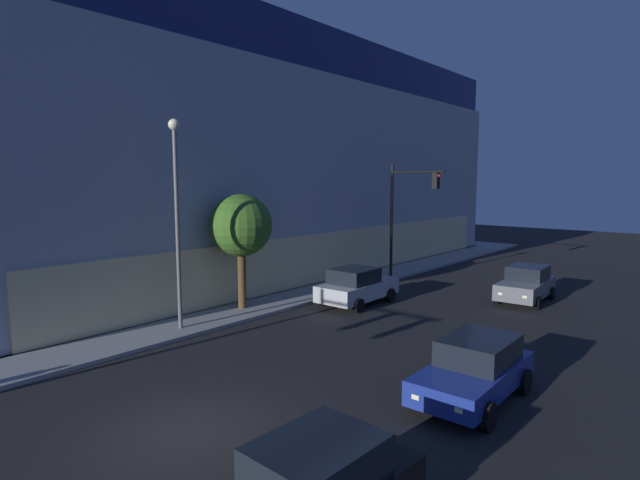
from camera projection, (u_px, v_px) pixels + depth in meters
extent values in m
plane|color=black|center=(188.00, 433.00, 11.85)|extent=(120.00, 120.00, 0.00)
cube|color=#4C4C51|center=(230.00, 261.00, 36.93)|extent=(40.05, 20.88, 0.15)
cube|color=#F5DC99|center=(337.00, 254.00, 30.31)|extent=(35.68, 0.60, 2.80)
cube|color=#A5A9B1|center=(228.00, 179.00, 36.24)|extent=(39.65, 20.48, 11.83)
cube|color=navy|center=(226.00, 76.00, 35.40)|extent=(38.85, 20.07, 2.64)
cylinder|color=black|center=(392.00, 221.00, 30.55)|extent=(0.18, 0.18, 6.75)
cylinder|color=black|center=(417.00, 172.00, 28.99)|extent=(0.37, 3.54, 0.12)
cube|color=black|center=(436.00, 181.00, 28.19)|extent=(0.34, 0.34, 0.90)
sphere|color=red|center=(439.00, 176.00, 28.03)|extent=(0.18, 0.18, 0.18)
cylinder|color=slate|center=(178.00, 230.00, 19.42)|extent=(0.16, 0.16, 7.74)
sphere|color=#F9EFC6|center=(174.00, 125.00, 18.95)|extent=(0.44, 0.44, 0.44)
cylinder|color=#523B1E|center=(242.00, 279.00, 22.85)|extent=(0.38, 0.38, 2.68)
sphere|color=#3A6721|center=(241.00, 225.00, 22.56)|extent=(2.81, 2.81, 2.81)
cube|color=black|center=(317.00, 461.00, 8.31)|extent=(2.21, 1.72, 0.71)
cylinder|color=black|center=(321.00, 468.00, 9.84)|extent=(0.67, 0.26, 0.67)
cube|color=navy|center=(473.00, 376.00, 13.54)|extent=(4.36, 1.92, 0.65)
cube|color=black|center=(479.00, 350.00, 13.71)|extent=(2.24, 1.71, 0.68)
cube|color=#F9F4CC|center=(460.00, 410.00, 11.56)|extent=(0.12, 0.20, 0.12)
cube|color=#F9F4CC|center=(416.00, 397.00, 12.27)|extent=(0.12, 0.20, 0.12)
cylinder|color=black|center=(488.00, 416.00, 11.96)|extent=(0.71, 0.25, 0.70)
cylinder|color=black|center=(418.00, 395.00, 13.13)|extent=(0.71, 0.25, 0.70)
cylinder|color=black|center=(524.00, 381.00, 14.02)|extent=(0.71, 0.25, 0.70)
cylinder|color=black|center=(461.00, 366.00, 15.19)|extent=(0.71, 0.25, 0.70)
cube|color=#B7BABF|center=(358.00, 289.00, 24.29)|extent=(4.46, 2.06, 0.76)
cube|color=black|center=(354.00, 276.00, 23.95)|extent=(2.16, 1.82, 0.69)
cube|color=#F9F4CC|center=(372.00, 281.00, 26.32)|extent=(0.12, 0.20, 0.12)
cube|color=#F9F4CC|center=(392.00, 284.00, 25.58)|extent=(0.12, 0.20, 0.12)
cylinder|color=black|center=(357.00, 290.00, 26.01)|extent=(0.67, 0.25, 0.67)
cylinder|color=black|center=(390.00, 295.00, 24.77)|extent=(0.67, 0.25, 0.67)
cylinder|color=black|center=(324.00, 299.00, 23.90)|extent=(0.67, 0.25, 0.67)
cylinder|color=black|center=(358.00, 306.00, 22.65)|extent=(0.67, 0.25, 0.67)
cube|color=slate|center=(525.00, 288.00, 24.79)|extent=(4.34, 2.04, 0.76)
cube|color=black|center=(528.00, 273.00, 24.96)|extent=(2.16, 1.76, 0.68)
cube|color=#F9F4CC|center=(525.00, 297.00, 22.83)|extent=(0.13, 0.21, 0.12)
cube|color=#F9F4CC|center=(500.00, 294.00, 23.49)|extent=(0.13, 0.21, 0.12)
cylinder|color=black|center=(537.00, 303.00, 23.24)|extent=(0.62, 0.27, 0.61)
cylinder|color=black|center=(498.00, 297.00, 24.36)|extent=(0.62, 0.27, 0.61)
cylinder|color=black|center=(551.00, 293.00, 25.32)|extent=(0.62, 0.27, 0.61)
cylinder|color=black|center=(514.00, 288.00, 26.43)|extent=(0.62, 0.27, 0.61)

